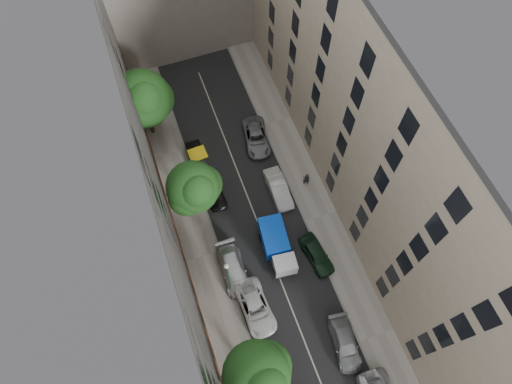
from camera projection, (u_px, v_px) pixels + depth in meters
name	position (u px, v px, depth m)	size (l,w,h in m)	color
ground	(263.00, 236.00, 40.08)	(120.00, 120.00, 0.00)	#4C4C49
road_surface	(263.00, 236.00, 40.07)	(8.00, 44.00, 0.02)	black
sidewalk_left	(203.00, 256.00, 39.16)	(3.00, 44.00, 0.15)	gray
sidewalk_right	(321.00, 216.00, 40.86)	(3.00, 44.00, 0.15)	gray
building_left	(106.00, 233.00, 29.47)	(8.00, 44.00, 20.00)	#464441
building_right	(408.00, 137.00, 32.85)	(8.00, 44.00, 20.00)	#B7A78F
tarp_truck	(277.00, 245.00, 38.34)	(2.48, 5.17, 2.30)	black
car_left_2	(255.00, 308.00, 36.57)	(2.26, 4.91, 1.36)	silver
car_left_3	(233.00, 269.00, 37.96)	(2.03, 4.98, 1.45)	silver
car_left_4	(214.00, 191.00, 41.35)	(1.58, 3.94, 1.34)	black
car_left_5	(199.00, 160.00, 42.82)	(1.46, 4.17, 1.38)	black
car_right_1	(345.00, 343.00, 35.35)	(1.81, 4.46, 1.30)	gray
car_right_2	(317.00, 254.00, 38.59)	(1.63, 4.04, 1.38)	black
car_right_3	(278.00, 189.00, 41.40)	(1.52, 4.36, 1.44)	silver
car_right_4	(256.00, 137.00, 43.99)	(2.20, 4.77, 1.33)	slate
tree_near	(258.00, 377.00, 29.72)	(4.92, 4.58, 8.02)	#382619
tree_mid	(194.00, 189.00, 36.99)	(4.80, 4.44, 6.88)	#382619
tree_far	(143.00, 100.00, 40.52)	(5.57, 5.34, 7.72)	#382619
lamp_post	(228.00, 276.00, 34.13)	(0.36, 0.36, 6.61)	#175321
pedestrian	(306.00, 179.00, 41.53)	(0.61, 0.40, 1.68)	black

